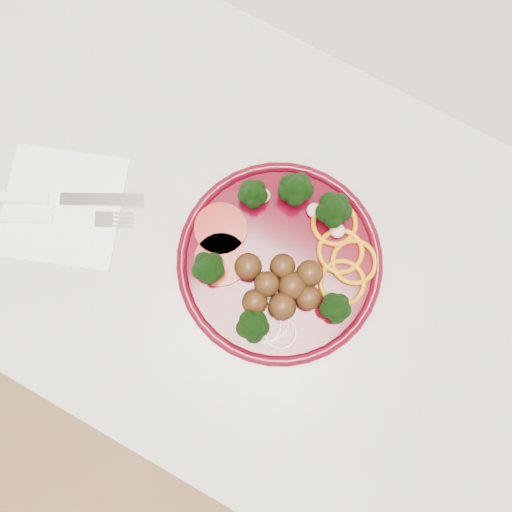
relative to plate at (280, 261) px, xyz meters
The scene contains 5 objects.
counter 0.49m from the plate, behind, with size 2.40×0.60×0.90m.
plate is the anchor object (origin of this frame).
napkin 0.31m from the plate, 165.61° to the right, with size 0.16×0.16×0.00m, color white.
knife 0.33m from the plate, 166.30° to the right, with size 0.19×0.11×0.01m.
fork 0.33m from the plate, 161.50° to the right, with size 0.17×0.10×0.01m.
Camera 1 is at (0.15, 1.60, 1.56)m, focal length 35.00 mm.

